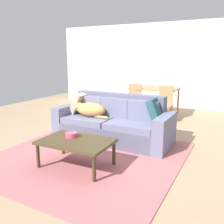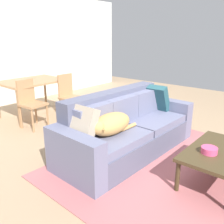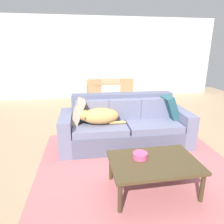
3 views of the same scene
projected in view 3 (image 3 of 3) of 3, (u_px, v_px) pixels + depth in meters
name	position (u px, v px, depth m)	size (l,w,h in m)	color
ground_plane	(133.00, 145.00, 3.67)	(10.00, 10.00, 0.00)	tan
back_partition	(104.00, 58.00, 7.02)	(8.00, 0.12, 2.70)	silver
area_rug	(139.00, 172.00, 2.88)	(2.90, 2.92, 0.01)	#B76567
couch	(125.00, 126.00, 3.67)	(2.30, 0.95, 0.89)	#565870
dog_on_left_cushion	(99.00, 116.00, 3.43)	(0.78, 0.35, 0.27)	tan
throw_pillow_by_left_arm	(77.00, 111.00, 3.51)	(0.12, 0.45, 0.45)	tan
throw_pillow_by_right_arm	(169.00, 107.00, 3.74)	(0.13, 0.45, 0.45)	#25515A
coffee_table	(154.00, 164.00, 2.41)	(1.05, 0.69, 0.41)	#473921
bowl_on_coffee_table	(140.00, 155.00, 2.45)	(0.18, 0.18, 0.07)	#EA4C7F
dining_table	(108.00, 83.00, 5.94)	(1.27, 0.94, 0.77)	tan
dining_chair_near_left	(96.00, 94.00, 5.41)	(0.44, 0.44, 0.90)	tan
dining_chair_near_right	(128.00, 94.00, 5.49)	(0.40, 0.40, 0.90)	tan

